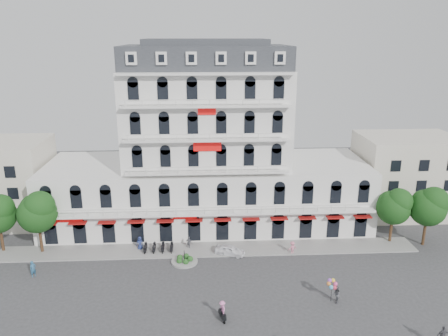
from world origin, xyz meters
TOP-DOWN VIEW (x-y plane):
  - ground at (0.00, 0.00)m, footprint 120.00×120.00m
  - sidewalk at (0.00, 9.00)m, footprint 53.00×4.00m
  - main_building at (0.00, 18.00)m, footprint 45.00×15.00m
  - flank_building_east at (30.00, 20.00)m, footprint 14.00×10.00m
  - traffic_island at (-3.00, 6.00)m, footprint 3.20×3.20m
  - parked_scooter_row at (-6.35, 8.80)m, footprint 4.40×1.80m
  - tree_west_inner at (-20.95, 9.48)m, footprint 4.76×4.76m
  - tree_east_inner at (24.05, 9.98)m, footprint 4.40×4.37m
  - tree_east_outer at (28.05, 8.98)m, footprint 4.65×4.65m
  - parked_car at (2.62, 7.59)m, footprint 4.06×2.73m
  - rider_center at (1.02, -5.32)m, footprint 0.86×1.67m
  - pedestrian_left at (-8.75, 9.50)m, footprint 0.99×0.74m
  - pedestrian_mid at (-2.53, 9.50)m, footprint 1.05×0.87m
  - pedestrian_right at (10.40, 7.39)m, footprint 1.24×0.93m
  - pedestrian_far at (-20.00, 3.72)m, footprint 0.81×0.82m
  - balloon_vendor at (12.65, -2.99)m, footprint 1.42×1.34m

SIDE VIEW (x-z plane):
  - ground at x=0.00m, z-range 0.00..0.00m
  - parked_scooter_row at x=-6.35m, z-range -0.55..0.55m
  - sidewalk at x=0.00m, z-range 0.00..0.16m
  - traffic_island at x=-3.00m, z-range -0.54..1.06m
  - parked_car at x=2.62m, z-range 0.00..1.28m
  - pedestrian_mid at x=-2.53m, z-range 0.00..1.68m
  - pedestrian_right at x=10.40m, z-range 0.00..1.70m
  - pedestrian_left at x=-8.75m, z-range 0.00..1.83m
  - pedestrian_far at x=-20.00m, z-range 0.00..1.91m
  - rider_center at x=1.02m, z-range 0.05..2.15m
  - balloon_vendor at x=12.65m, z-range 0.03..2.48m
  - tree_east_inner at x=24.05m, z-range 1.43..9.00m
  - tree_east_outer at x=28.05m, z-range 1.52..9.58m
  - tree_west_inner at x=-20.95m, z-range 1.56..9.81m
  - flank_building_east at x=30.00m, z-range 0.00..12.00m
  - main_building at x=0.00m, z-range -2.94..22.86m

